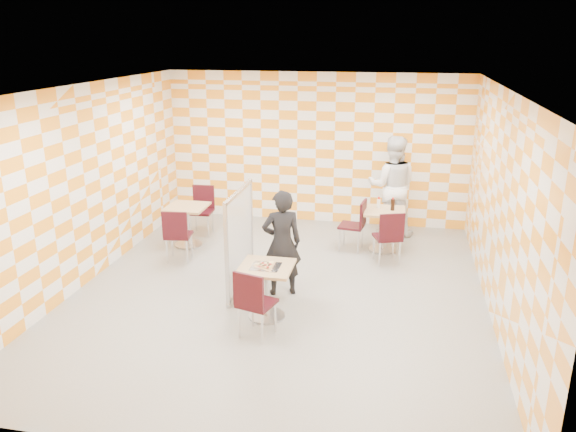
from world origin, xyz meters
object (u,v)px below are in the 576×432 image
object	(u,v)px
partition	(240,239)
soda_bottle	(393,205)
chair_empty_far	(202,206)
chair_second_front	(389,234)
empty_table	(187,219)
second_table	(384,223)
chair_second_side	(357,221)
chair_empty_near	(177,232)
man_white	(392,186)
chair_main_front	(253,299)
man_dark	(282,243)
sport_bottle	(379,203)
main_table	(266,283)

from	to	relation	value
partition	soda_bottle	world-z (taller)	partition
chair_empty_far	chair_second_front	bearing A→B (deg)	-14.25
empty_table	chair_second_front	xyz separation A→B (m)	(3.60, -0.19, 0.04)
empty_table	chair_second_front	distance (m)	3.61
partition	soda_bottle	size ratio (longest dim) A/B	6.74
empty_table	chair_empty_far	xyz separation A→B (m)	(0.03, 0.72, 0.04)
second_table	soda_bottle	xyz separation A→B (m)	(0.13, 0.02, 0.34)
chair_second_front	chair_second_side	world-z (taller)	same
chair_empty_near	man_white	bearing A→B (deg)	32.05
empty_table	chair_empty_far	bearing A→B (deg)	87.36
second_table	chair_empty_far	distance (m)	3.48
soda_bottle	second_table	bearing A→B (deg)	-170.03
chair_second_front	chair_empty_far	xyz separation A→B (m)	(-3.57, 0.91, 0.00)
chair_main_front	man_dark	size ratio (longest dim) A/B	0.58
chair_second_side	sport_bottle	distance (m)	0.51
chair_second_side	main_table	bearing A→B (deg)	-109.86
chair_empty_far	main_table	bearing A→B (deg)	-57.04
main_table	chair_second_side	world-z (taller)	chair_second_side
man_white	chair_second_front	bearing A→B (deg)	89.56
partition	soda_bottle	bearing A→B (deg)	43.22
chair_empty_near	chair_empty_far	distance (m)	1.51
chair_empty_near	man_white	size ratio (longest dim) A/B	0.48
chair_main_front	man_white	xyz separation A→B (m)	(1.58, 4.34, 0.41)
main_table	chair_second_front	size ratio (longest dim) A/B	0.81
partition	chair_empty_far	bearing A→B (deg)	121.68
main_table	chair_main_front	xyz separation A→B (m)	(-0.03, -0.59, 0.04)
man_dark	sport_bottle	world-z (taller)	man_dark
chair_second_side	sport_bottle	bearing A→B (deg)	32.19
chair_second_front	chair_main_front	bearing A→B (deg)	-119.89
chair_main_front	chair_second_side	world-z (taller)	same
man_dark	main_table	bearing A→B (deg)	64.71
partition	man_white	bearing A→B (deg)	54.01
chair_second_side	chair_empty_near	xyz separation A→B (m)	(-2.90, -1.14, 0.00)
main_table	sport_bottle	distance (m)	3.26
empty_table	man_dark	distance (m)	2.65
main_table	chair_second_side	bearing A→B (deg)	70.14
empty_table	sport_bottle	size ratio (longest dim) A/B	3.75
second_table	soda_bottle	world-z (taller)	soda_bottle
soda_bottle	sport_bottle	bearing A→B (deg)	158.65
partition	empty_table	bearing A→B (deg)	132.57
man_white	man_dark	bearing A→B (deg)	62.27
second_table	empty_table	world-z (taller)	same
chair_main_front	chair_empty_far	bearing A→B (deg)	118.26
main_table	man_white	world-z (taller)	man_white
chair_empty_far	soda_bottle	distance (m)	3.61
chair_empty_far	partition	xyz separation A→B (m)	(1.41, -2.29, 0.25)
main_table	chair_empty_near	world-z (taller)	chair_empty_near
soda_bottle	chair_second_front	bearing A→B (deg)	-91.89
chair_main_front	chair_empty_far	xyz separation A→B (m)	(-1.98, 3.68, 0.00)
empty_table	man_white	xyz separation A→B (m)	(3.59, 1.37, 0.45)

